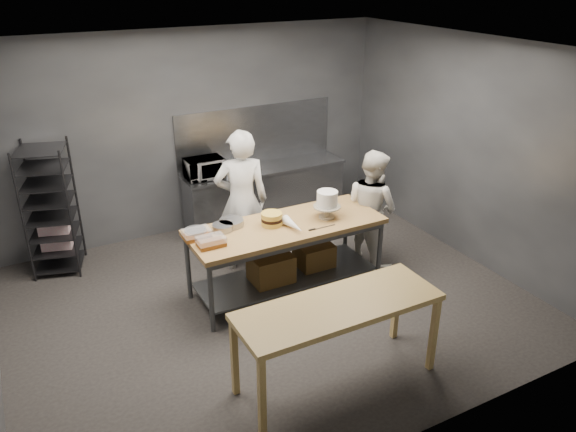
# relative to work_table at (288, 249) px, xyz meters

# --- Properties ---
(ground) EXTENTS (6.00, 6.00, 0.00)m
(ground) POSITION_rel_work_table_xyz_m (-0.34, -0.17, -0.57)
(ground) COLOR black
(ground) RESTS_ON ground
(back_wall) EXTENTS (6.00, 0.04, 3.00)m
(back_wall) POSITION_rel_work_table_xyz_m (-0.34, 2.33, 0.93)
(back_wall) COLOR #4C4F54
(back_wall) RESTS_ON ground
(work_table) EXTENTS (2.40, 0.90, 0.92)m
(work_table) POSITION_rel_work_table_xyz_m (0.00, 0.00, 0.00)
(work_table) COLOR brown
(work_table) RESTS_ON ground
(near_counter) EXTENTS (2.00, 0.70, 0.90)m
(near_counter) POSITION_rel_work_table_xyz_m (-0.38, -1.74, 0.24)
(near_counter) COLOR olive
(near_counter) RESTS_ON ground
(back_counter) EXTENTS (2.60, 0.60, 0.90)m
(back_counter) POSITION_rel_work_table_xyz_m (0.66, 2.01, -0.12)
(back_counter) COLOR slate
(back_counter) RESTS_ON ground
(splashback_panel) EXTENTS (2.60, 0.02, 0.90)m
(splashback_panel) POSITION_rel_work_table_xyz_m (0.66, 2.31, 0.78)
(splashback_panel) COLOR slate
(splashback_panel) RESTS_ON back_counter
(speed_rack) EXTENTS (0.76, 0.79, 1.75)m
(speed_rack) POSITION_rel_work_table_xyz_m (-2.47, 1.93, 0.28)
(speed_rack) COLOR black
(speed_rack) RESTS_ON ground
(chef_behind) EXTENTS (0.80, 0.64, 1.92)m
(chef_behind) POSITION_rel_work_table_xyz_m (-0.25, 0.81, 0.39)
(chef_behind) COLOR white
(chef_behind) RESTS_ON ground
(chef_right) EXTENTS (0.74, 0.88, 1.61)m
(chef_right) POSITION_rel_work_table_xyz_m (1.34, 0.13, 0.23)
(chef_right) COLOR white
(chef_right) RESTS_ON ground
(microwave) EXTENTS (0.54, 0.37, 0.30)m
(microwave) POSITION_rel_work_table_xyz_m (-0.32, 2.01, 0.48)
(microwave) COLOR black
(microwave) RESTS_ON back_counter
(frosted_cake_stand) EXTENTS (0.34, 0.34, 0.35)m
(frosted_cake_stand) POSITION_rel_work_table_xyz_m (0.51, -0.07, 0.57)
(frosted_cake_stand) COLOR #A99F87
(frosted_cake_stand) RESTS_ON work_table
(layer_cake) EXTENTS (0.25, 0.25, 0.16)m
(layer_cake) POSITION_rel_work_table_xyz_m (-0.18, 0.06, 0.43)
(layer_cake) COLOR #E8C24A
(layer_cake) RESTS_ON work_table
(cake_pans) EXTENTS (0.74, 0.34, 0.07)m
(cake_pans) POSITION_rel_work_table_xyz_m (-0.80, 0.24, 0.39)
(cake_pans) COLOR gray
(cake_pans) RESTS_ON work_table
(piping_bag) EXTENTS (0.14, 0.39, 0.12)m
(piping_bag) POSITION_rel_work_table_xyz_m (-0.02, -0.18, 0.41)
(piping_bag) COLOR white
(piping_bag) RESTS_ON work_table
(offset_spatula) EXTENTS (0.36, 0.02, 0.02)m
(offset_spatula) POSITION_rel_work_table_xyz_m (0.26, -0.29, 0.35)
(offset_spatula) COLOR slate
(offset_spatula) RESTS_ON work_table
(pastry_clamshells) EXTENTS (0.39, 0.46, 0.11)m
(pastry_clamshells) POSITION_rel_work_table_xyz_m (-1.06, 0.01, 0.40)
(pastry_clamshells) COLOR #95491D
(pastry_clamshells) RESTS_ON work_table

